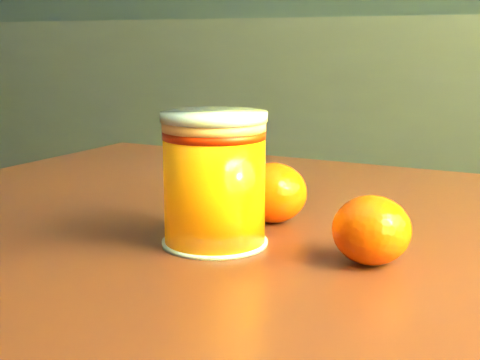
% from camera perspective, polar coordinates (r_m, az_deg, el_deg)
% --- Properties ---
extents(kitchen_counter, '(3.15, 0.60, 0.90)m').
position_cam_1_polar(kitchen_counter, '(2.15, -2.95, 1.23)').
color(kitchen_counter, '#444348').
rests_on(kitchen_counter, ground).
extents(table, '(0.93, 0.66, 0.69)m').
position_cam_1_polar(table, '(0.58, 7.73, -13.23)').
color(table, '#5B2516').
rests_on(table, ground).
extents(juice_glass, '(0.08, 0.08, 0.10)m').
position_cam_1_polar(juice_glass, '(0.51, -2.20, -0.00)').
color(juice_glass, orange).
rests_on(juice_glass, table).
extents(orange_front, '(0.07, 0.07, 0.05)m').
position_cam_1_polar(orange_front, '(0.58, 2.83, -1.09)').
color(orange_front, '#EA4504').
rests_on(orange_front, table).
extents(orange_back, '(0.07, 0.07, 0.05)m').
position_cam_1_polar(orange_back, '(0.48, 11.16, -4.21)').
color(orange_back, '#EA4504').
rests_on(orange_back, table).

